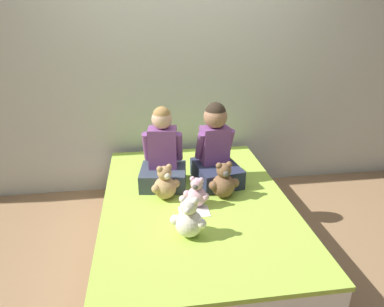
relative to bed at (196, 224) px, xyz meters
The scene contains 10 objects.
ground_plane 0.21m from the bed, ahead, with size 14.00×14.00×0.00m, color #93704C.
wall_behind_bed 1.49m from the bed, 90.00° to the left, with size 8.00×0.06×2.50m.
bed is the anchor object (origin of this frame).
child_on_left 0.58m from the bed, 128.19° to the left, with size 0.39×0.37×0.63m.
child_on_right 0.59m from the bed, 54.49° to the left, with size 0.39×0.45×0.64m.
teddy_bear_held_by_left_child 0.40m from the bed, 167.72° to the left, with size 0.21×0.17×0.27m.
teddy_bear_held_by_right_child 0.39m from the bed, ahead, with size 0.23×0.18×0.28m.
teddy_bear_between_children 0.32m from the bed, 95.23° to the right, with size 0.18×0.14×0.23m.
teddy_bear_at_foot_of_bed 0.55m from the bed, 104.32° to the right, with size 0.22×0.17×0.27m.
sign_card 0.28m from the bed, 102.59° to the right, with size 0.21×0.15×0.00m.
Camera 1 is at (-0.33, -2.17, 1.73)m, focal length 32.00 mm.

